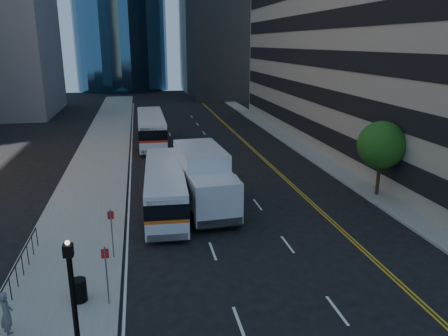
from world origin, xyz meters
The scene contains 10 objects.
ground centered at (0.00, 0.00, 0.00)m, with size 160.00×160.00×0.00m, color black.
sidewalk_west centered at (-10.50, 25.00, 0.07)m, with size 5.00×90.00×0.15m, color gray.
sidewalk_east centered at (9.00, 25.00, 0.07)m, with size 2.00×90.00×0.15m, color gray.
street_tree centered at (9.00, 8.00, 3.64)m, with size 3.20×3.20×5.10m.
lamp_post centered at (-9.00, -6.00, 2.72)m, with size 0.28×0.28×4.56m.
bus_front centered at (-5.48, 8.28, 1.51)m, with size 2.78×10.79×2.76m.
bus_rear centered at (-5.73, 27.38, 1.68)m, with size 2.67×11.93×3.07m.
box_truck centered at (-3.01, 8.04, 1.98)m, with size 3.21×8.01×3.76m.
trash_can centered at (-9.57, -1.57, 0.62)m, with size 0.63×0.63×0.94m, color black.
pedestrian centered at (-11.76, -3.43, 1.04)m, with size 0.65×0.43×1.78m, color slate.
Camera 1 is at (-6.78, -17.94, 10.23)m, focal length 35.00 mm.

